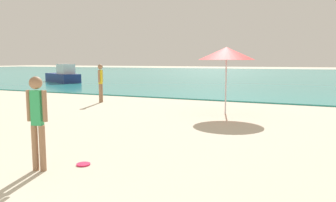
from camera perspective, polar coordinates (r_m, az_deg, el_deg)
The scene contains 6 objects.
water at distance 44.45m, azimuth 20.04°, elevation 4.26°, with size 160.00×60.00×0.06m, color teal.
person_standing at distance 5.76m, azimuth -21.60°, elevation -2.71°, with size 0.35×0.21×1.55m.
frisbee at distance 6.02m, azimuth -14.39°, elevation -10.52°, with size 0.24×0.24×0.03m, color #E51E4C.
person_distant at distance 14.58m, azimuth -11.55°, elevation 3.43°, with size 0.22×0.38×1.65m.
boat_near at distance 28.34m, azimuth -17.62°, elevation 4.15°, with size 4.48×3.26×1.48m.
beach_umbrella at distance 11.41m, azimuth 10.05°, elevation 8.06°, with size 1.92×1.92×2.26m.
Camera 1 is at (3.09, 0.23, 1.80)m, focal length 35.36 mm.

